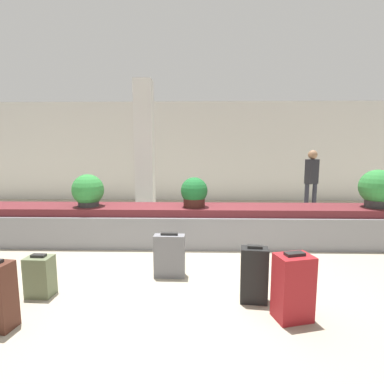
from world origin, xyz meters
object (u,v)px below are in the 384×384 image
(suitcase_2, at_px, (170,256))
(potted_plant_0, at_px, (194,193))
(suitcase_0, at_px, (254,275))
(potted_plant_2, at_px, (88,191))
(pillar, at_px, (145,152))
(suitcase_3, at_px, (293,287))
(potted_plant_1, at_px, (377,188))
(traveler_0, at_px, (312,176))
(suitcase_1, at_px, (40,276))

(suitcase_2, relative_size, potted_plant_0, 1.14)
(suitcase_0, bearing_deg, potted_plant_2, 148.11)
(pillar, relative_size, potted_plant_0, 6.17)
(pillar, xyz_separation_m, suitcase_2, (0.87, -3.12, -1.32))
(suitcase_3, bearing_deg, potted_plant_0, 98.71)
(suitcase_0, bearing_deg, potted_plant_1, 46.49)
(pillar, bearing_deg, suitcase_0, -63.76)
(suitcase_0, xyz_separation_m, potted_plant_0, (-0.69, 2.02, 0.61))
(suitcase_2, distance_m, suitcase_3, 1.62)
(suitcase_0, relative_size, suitcase_3, 0.94)
(suitcase_3, xyz_separation_m, potted_plant_2, (-2.87, 2.36, 0.61))
(potted_plant_2, bearing_deg, traveler_0, 28.22)
(suitcase_3, relative_size, potted_plant_0, 1.31)
(suitcase_2, xyz_separation_m, suitcase_3, (1.30, -0.97, 0.04))
(pillar, height_order, suitcase_2, pillar)
(potted_plant_1, relative_size, traveler_0, 0.40)
(suitcase_3, bearing_deg, suitcase_2, 128.95)
(suitcase_3, height_order, potted_plant_1, potted_plant_1)
(suitcase_1, height_order, suitcase_3, suitcase_3)
(pillar, height_order, traveler_0, pillar)
(potted_plant_1, xyz_separation_m, traveler_0, (-0.17, 2.57, -0.02))
(suitcase_0, bearing_deg, suitcase_2, 153.85)
(suitcase_1, distance_m, potted_plant_2, 2.08)
(potted_plant_0, bearing_deg, suitcase_0, -71.16)
(suitcase_3, bearing_deg, suitcase_0, 119.17)
(suitcase_3, height_order, traveler_0, traveler_0)
(potted_plant_1, height_order, traveler_0, traveler_0)
(pillar, distance_m, potted_plant_0, 2.20)
(suitcase_2, xyz_separation_m, potted_plant_2, (-1.56, 1.39, 0.66))
(suitcase_0, xyz_separation_m, traveler_0, (2.28, 4.62, 0.68))
(suitcase_1, bearing_deg, traveler_0, 46.57)
(suitcase_2, bearing_deg, potted_plant_0, 79.23)
(suitcase_1, distance_m, potted_plant_0, 2.68)
(suitcase_0, distance_m, traveler_0, 5.20)
(potted_plant_2, bearing_deg, potted_plant_0, -0.36)
(suitcase_2, height_order, suitcase_3, suitcase_3)
(pillar, distance_m, suitcase_1, 3.97)
(pillar, distance_m, potted_plant_1, 4.67)
(suitcase_0, relative_size, potted_plant_2, 1.12)
(suitcase_0, distance_m, suitcase_2, 1.17)
(suitcase_3, relative_size, potted_plant_2, 1.20)
(suitcase_2, height_order, potted_plant_2, potted_plant_2)
(suitcase_1, relative_size, suitcase_2, 0.83)
(suitcase_1, height_order, potted_plant_0, potted_plant_0)
(potted_plant_1, bearing_deg, suitcase_2, -157.62)
(pillar, height_order, suitcase_3, pillar)
(pillar, bearing_deg, suitcase_1, -98.52)
(potted_plant_0, bearing_deg, suitcase_1, -131.48)
(suitcase_0, bearing_deg, pillar, 122.85)
(suitcase_3, distance_m, potted_plant_0, 2.62)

